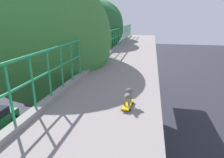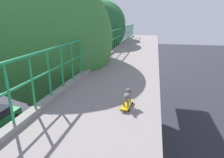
% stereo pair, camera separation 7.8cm
% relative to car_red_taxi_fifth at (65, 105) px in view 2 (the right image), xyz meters
% --- Properties ---
extents(car_red_taxi_fifth, '(1.90, 3.92, 1.54)m').
position_rel_car_red_taxi_fifth_xyz_m(car_red_taxi_fifth, '(0.00, 0.00, 0.00)').
color(car_red_taxi_fifth, red).
rests_on(car_red_taxi_fifth, ground).
extents(car_yellow_cab_sixth, '(1.81, 4.12, 1.50)m').
position_rel_car_red_taxi_fifth_xyz_m(car_yellow_cab_sixth, '(-3.82, 3.20, -0.04)').
color(car_yellow_cab_sixth, yellow).
rests_on(car_yellow_cab_sixth, ground).
extents(car_grey_seventh, '(1.91, 4.00, 1.37)m').
position_rel_car_red_taxi_fifth_xyz_m(car_grey_seventh, '(-0.25, 6.79, -0.06)').
color(car_grey_seventh, slate).
rests_on(car_grey_seventh, ground).
extents(city_bus, '(2.63, 11.53, 3.12)m').
position_rel_car_red_taxi_fifth_xyz_m(city_bus, '(-3.97, 16.00, 1.10)').
color(city_bus, '#1F4393').
rests_on(city_bus, ground).
extents(roadside_tree_mid, '(5.50, 5.50, 9.68)m').
position_rel_car_red_taxi_fifth_xyz_m(roadside_tree_mid, '(2.67, -6.17, 6.22)').
color(roadside_tree_mid, '#4A4229').
rests_on(roadside_tree_mid, ground).
extents(roadside_tree_far, '(5.05, 5.05, 9.03)m').
position_rel_car_red_taxi_fifth_xyz_m(roadside_tree_far, '(2.48, 0.03, 6.31)').
color(roadside_tree_far, '#503531').
rests_on(roadside_tree_far, ground).
extents(roadside_tree_farthest, '(4.11, 4.11, 9.25)m').
position_rel_car_red_taxi_fifth_xyz_m(roadside_tree_farthest, '(2.42, 3.40, 6.50)').
color(roadside_tree_farthest, brown).
rests_on(roadside_tree_farthest, ground).
extents(toy_skateboard, '(0.23, 0.54, 0.08)m').
position_rel_car_red_taxi_fifth_xyz_m(toy_skateboard, '(6.60, -9.80, 5.36)').
color(toy_skateboard, gold).
rests_on(toy_skateboard, overpass_deck).
extents(small_dog, '(0.17, 0.38, 0.31)m').
position_rel_car_red_taxi_fifth_xyz_m(small_dog, '(6.60, -9.77, 5.56)').
color(small_dog, '#5F5A5C').
rests_on(small_dog, toy_skateboard).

